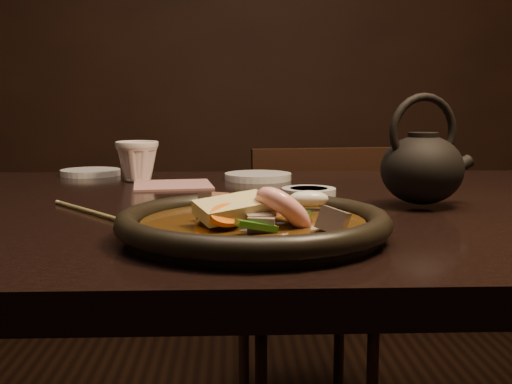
{
  "coord_description": "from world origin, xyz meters",
  "views": [
    {
      "loc": [
        -0.05,
        -0.96,
        0.9
      ],
      "look_at": [
        -0.03,
        -0.23,
        0.8
      ],
      "focal_mm": 45.0,
      "sensor_mm": 36.0,
      "label": 1
    }
  ],
  "objects_px": {
    "table": "(267,252)",
    "teapot": "(423,166)",
    "plate": "(253,225)",
    "chair": "(310,278)",
    "tea_cup": "(137,160)"
  },
  "relations": [
    {
      "from": "table",
      "to": "teapot",
      "type": "relative_size",
      "value": 9.82
    },
    {
      "from": "table",
      "to": "teapot",
      "type": "xyz_separation_m",
      "value": [
        0.23,
        -0.04,
        0.14
      ]
    },
    {
      "from": "plate",
      "to": "chair",
      "type": "bearing_deg",
      "value": 79.0
    },
    {
      "from": "table",
      "to": "plate",
      "type": "height_order",
      "value": "plate"
    },
    {
      "from": "table",
      "to": "teapot",
      "type": "height_order",
      "value": "teapot"
    },
    {
      "from": "table",
      "to": "teapot",
      "type": "bearing_deg",
      "value": -10.08
    },
    {
      "from": "table",
      "to": "tea_cup",
      "type": "distance_m",
      "value": 0.39
    },
    {
      "from": "chair",
      "to": "plate",
      "type": "bearing_deg",
      "value": 71.56
    },
    {
      "from": "plate",
      "to": "teapot",
      "type": "distance_m",
      "value": 0.33
    },
    {
      "from": "tea_cup",
      "to": "teapot",
      "type": "xyz_separation_m",
      "value": [
        0.46,
        -0.32,
        0.02
      ]
    },
    {
      "from": "table",
      "to": "chair",
      "type": "xyz_separation_m",
      "value": [
        0.16,
        0.71,
        -0.24
      ]
    },
    {
      "from": "table",
      "to": "tea_cup",
      "type": "xyz_separation_m",
      "value": [
        -0.24,
        0.28,
        0.12
      ]
    },
    {
      "from": "table",
      "to": "teapot",
      "type": "distance_m",
      "value": 0.27
    },
    {
      "from": "teapot",
      "to": "chair",
      "type": "bearing_deg",
      "value": 77.4
    },
    {
      "from": "plate",
      "to": "tea_cup",
      "type": "height_order",
      "value": "tea_cup"
    }
  ]
}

